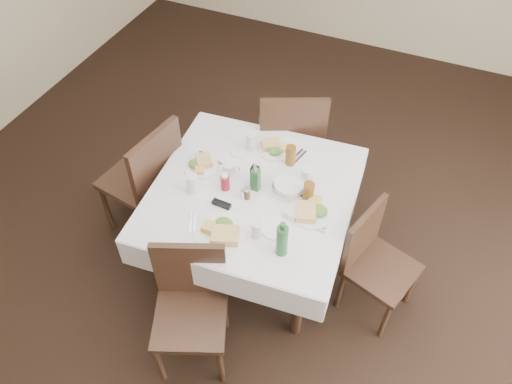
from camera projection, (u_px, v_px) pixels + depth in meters
ground_plane at (265, 291)px, 3.57m from camera, size 7.00×7.00×0.00m
room_shell at (270, 96)px, 2.30m from camera, size 6.04×7.04×2.80m
dining_table at (253, 199)px, 3.25m from camera, size 1.38×1.38×0.76m
chair_north at (291, 136)px, 3.81m from camera, size 0.64×0.64×1.02m
chair_south at (191, 299)px, 2.94m from camera, size 0.55×0.55×0.90m
chair_east at (373, 257)px, 3.18m from camera, size 0.50×0.50×0.85m
chair_west at (148, 176)px, 3.54m from camera, size 0.55×0.55×1.01m
meal_north at (275, 148)px, 3.43m from camera, size 0.24×0.24×0.05m
meal_south at (221, 232)px, 2.93m from camera, size 0.31×0.31×0.07m
meal_east at (311, 210)px, 3.05m from camera, size 0.29×0.29×0.06m
meal_west at (201, 165)px, 3.32m from camera, size 0.24×0.24×0.05m
side_plate_a at (241, 152)px, 3.43m from camera, size 0.14×0.14×0.01m
side_plate_b at (275, 228)px, 2.97m from camera, size 0.18×0.18×0.01m
water_n at (252, 141)px, 3.40m from camera, size 0.08×0.08×0.14m
water_s at (257, 230)px, 2.90m from camera, size 0.06×0.06×0.11m
water_e at (307, 177)px, 3.17m from camera, size 0.08×0.08×0.15m
water_w at (193, 184)px, 3.14m from camera, size 0.07×0.07×0.14m
iced_tea_a at (291, 155)px, 3.31m from camera, size 0.07×0.07×0.15m
iced_tea_b at (309, 192)px, 3.09m from camera, size 0.07×0.07×0.14m
bread_basket at (289, 187)px, 3.17m from camera, size 0.21×0.21×0.07m
oil_cruet_dark at (255, 175)px, 3.16m from camera, size 0.05×0.05×0.20m
oil_cruet_green at (256, 179)px, 3.14m from camera, size 0.05×0.05×0.21m
ketchup_bottle at (225, 182)px, 3.16m from camera, size 0.06×0.06×0.13m
salt_shaker at (242, 195)px, 3.12m from camera, size 0.03×0.03×0.07m
pepper_shaker at (247, 193)px, 3.12m from camera, size 0.04×0.04×0.09m
coffee_mug at (229, 170)px, 3.26m from camera, size 0.13×0.13×0.09m
sunglasses at (222, 204)px, 3.10m from camera, size 0.12×0.04×0.03m
green_bottle at (282, 240)px, 2.78m from camera, size 0.07×0.07×0.26m
sugar_caddy at (291, 215)px, 3.02m from camera, size 0.10×0.07×0.05m
cutlery_n at (297, 158)px, 3.39m from camera, size 0.09×0.20×0.01m
cutlery_s at (193, 221)px, 3.02m from camera, size 0.11×0.17×0.01m
cutlery_e at (310, 226)px, 2.99m from camera, size 0.19×0.05×0.01m
cutlery_w at (209, 159)px, 3.38m from camera, size 0.21×0.10×0.01m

